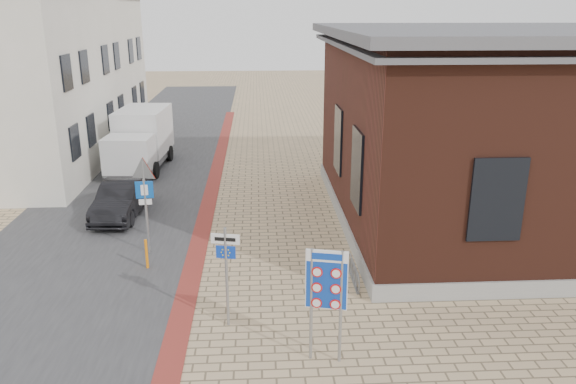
{
  "coord_description": "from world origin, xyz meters",
  "views": [
    {
      "loc": [
        -0.01,
        -12.08,
        7.37
      ],
      "look_at": [
        0.87,
        3.74,
        2.2
      ],
      "focal_mm": 35.0,
      "sensor_mm": 36.0,
      "label": 1
    }
  ],
  "objects_px": {
    "sedan": "(121,199)",
    "essen_sign": "(226,262)",
    "bollard": "(147,254)",
    "border_sign": "(327,283)",
    "parking_sign": "(146,203)",
    "box_truck": "(140,139)"
  },
  "relations": [
    {
      "from": "sedan",
      "to": "essen_sign",
      "type": "bearing_deg",
      "value": -58.98
    },
    {
      "from": "sedan",
      "to": "bollard",
      "type": "bearing_deg",
      "value": -66.7
    },
    {
      "from": "sedan",
      "to": "bollard",
      "type": "height_order",
      "value": "sedan"
    },
    {
      "from": "parking_sign",
      "to": "bollard",
      "type": "relative_size",
      "value": 2.65
    },
    {
      "from": "sedan",
      "to": "box_truck",
      "type": "xyz_separation_m",
      "value": [
        -0.5,
        6.65,
        0.79
      ]
    },
    {
      "from": "essen_sign",
      "to": "parking_sign",
      "type": "xyz_separation_m",
      "value": [
        -2.7,
        4.43,
        -0.04
      ]
    },
    {
      "from": "parking_sign",
      "to": "border_sign",
      "type": "bearing_deg",
      "value": -56.26
    },
    {
      "from": "border_sign",
      "to": "sedan",
      "type": "bearing_deg",
      "value": 137.56
    },
    {
      "from": "box_truck",
      "to": "bollard",
      "type": "distance_m",
      "value": 11.53
    },
    {
      "from": "border_sign",
      "to": "parking_sign",
      "type": "distance_m",
      "value": 7.74
    },
    {
      "from": "sedan",
      "to": "box_truck",
      "type": "distance_m",
      "value": 6.72
    },
    {
      "from": "sedan",
      "to": "essen_sign",
      "type": "relative_size",
      "value": 1.56
    },
    {
      "from": "border_sign",
      "to": "essen_sign",
      "type": "bearing_deg",
      "value": 157.53
    },
    {
      "from": "bollard",
      "to": "sedan",
      "type": "bearing_deg",
      "value": 110.9
    },
    {
      "from": "parking_sign",
      "to": "bollard",
      "type": "height_order",
      "value": "parking_sign"
    },
    {
      "from": "bollard",
      "to": "essen_sign",
      "type": "bearing_deg",
      "value": -52.22
    },
    {
      "from": "border_sign",
      "to": "parking_sign",
      "type": "bearing_deg",
      "value": 142.27
    },
    {
      "from": "border_sign",
      "to": "bollard",
      "type": "distance_m",
      "value": 6.94
    },
    {
      "from": "box_truck",
      "to": "bollard",
      "type": "bearing_deg",
      "value": -75.05
    },
    {
      "from": "parking_sign",
      "to": "essen_sign",
      "type": "bearing_deg",
      "value": -64.1
    },
    {
      "from": "box_truck",
      "to": "border_sign",
      "type": "xyz_separation_m",
      "value": [
        7.01,
        -16.13,
        0.45
      ]
    },
    {
      "from": "essen_sign",
      "to": "parking_sign",
      "type": "bearing_deg",
      "value": 133.25
    }
  ]
}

